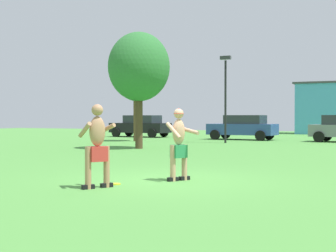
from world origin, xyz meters
TOP-DOWN VIEW (x-y plane):
  - ground_plane at (0.00, 0.00)m, footprint 80.00×80.00m
  - player_near at (-0.75, -1.73)m, footprint 0.80×0.74m
  - player_in_green at (0.31, 0.09)m, footprint 0.76×0.69m
  - frisbee at (-0.71, -1.11)m, footprint 0.27×0.27m
  - car_blue_near_post at (-4.15, 20.44)m, footprint 4.40×2.24m
  - car_black_far_end at (-12.18, 21.51)m, footprint 4.37×2.17m
  - lamp_post at (-3.93, 16.21)m, footprint 0.60×0.24m
  - tree_left_field at (-6.00, 9.82)m, footprint 2.87×2.87m
  - tree_right_field at (-9.50, 15.86)m, footprint 2.10×2.10m

SIDE VIEW (x-z plane):
  - ground_plane at x=0.00m, z-range 0.00..0.00m
  - frisbee at x=-0.71m, z-range 0.00..0.03m
  - car_blue_near_post at x=-4.15m, z-range 0.03..1.61m
  - car_black_far_end at x=-12.18m, z-range 0.03..1.61m
  - player_in_green at x=0.31m, z-range 0.08..1.77m
  - player_near at x=-0.75m, z-range 0.06..1.81m
  - lamp_post at x=-3.93m, z-range 0.62..5.52m
  - tree_right_field at x=-9.50m, z-range 1.18..6.00m
  - tree_left_field at x=-6.00m, z-range 1.07..6.48m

